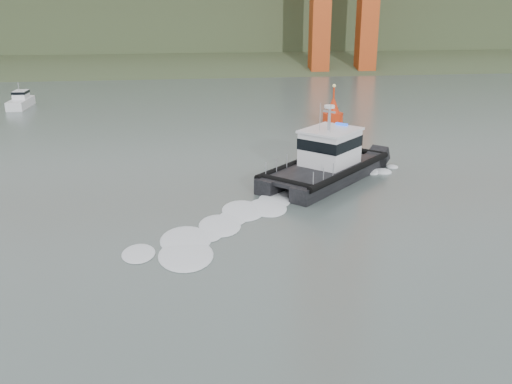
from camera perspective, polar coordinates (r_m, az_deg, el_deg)
ground at (r=23.64m, az=5.96°, el=-11.87°), size 400.00×400.00×0.00m
headlands at (r=145.39m, az=-5.78°, el=16.78°), size 500.00×105.36×27.12m
patrol_boat at (r=39.88m, az=7.11°, el=3.15°), size 10.68×10.68×5.38m
motorboat at (r=72.07m, az=-22.46°, el=8.41°), size 2.05×5.46×2.96m
nav_buoy at (r=58.09m, az=7.71°, el=7.83°), size 2.03×2.03×4.23m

